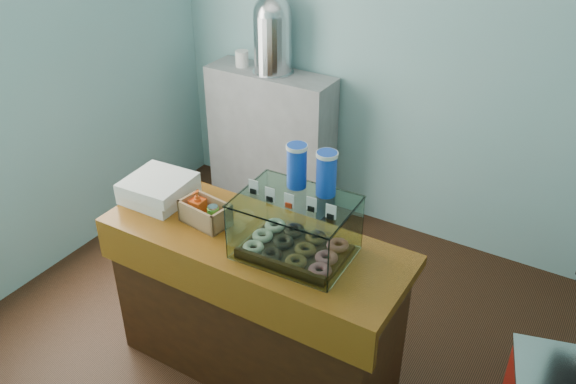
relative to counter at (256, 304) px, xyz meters
The scene contains 8 objects.
ground 0.52m from the counter, 90.00° to the left, with size 3.50×3.50×0.00m, color black.
room_shell 1.27m from the counter, 84.37° to the left, with size 3.54×3.04×2.82m.
counter is the anchor object (origin of this frame).
back_shelf 1.82m from the counter, 119.76° to the left, with size 1.00×0.32×1.10m, color #98989A.
display_case 0.66m from the counter, ahead, with size 0.56×0.42×0.51m.
condiment_crate 0.58m from the counter, behind, with size 0.27×0.18×0.17m.
pastry_boxes 0.82m from the counter, behind, with size 0.35×0.35×0.13m.
coffee_urn 2.04m from the counter, 119.05° to the left, with size 0.31×0.31×0.57m.
Camera 1 is at (1.43, -2.29, 2.68)m, focal length 38.00 mm.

